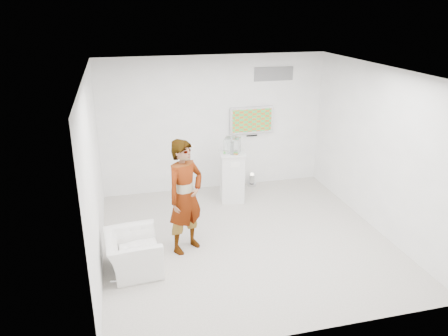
# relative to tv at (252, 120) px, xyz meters

# --- Properties ---
(room) EXTENTS (5.01, 5.01, 3.00)m
(room) POSITION_rel_tv_xyz_m (-0.85, -2.45, -0.05)
(room) COLOR beige
(room) RESTS_ON ground
(tv) EXTENTS (1.00, 0.08, 0.60)m
(tv) POSITION_rel_tv_xyz_m (0.00, 0.00, 0.00)
(tv) COLOR silver
(tv) RESTS_ON room
(logo_decal) EXTENTS (0.90, 0.02, 0.30)m
(logo_decal) POSITION_rel_tv_xyz_m (0.50, 0.04, 1.00)
(logo_decal) COLOR slate
(logo_decal) RESTS_ON room
(person) EXTENTS (0.86, 0.79, 1.97)m
(person) POSITION_rel_tv_xyz_m (-1.93, -2.52, -0.56)
(person) COLOR white
(person) RESTS_ON room
(armchair) EXTENTS (0.89, 1.00, 0.62)m
(armchair) POSITION_rel_tv_xyz_m (-2.86, -2.95, -1.24)
(armchair) COLOR white
(armchair) RESTS_ON room
(pedestal) EXTENTS (0.59, 0.59, 1.08)m
(pedestal) POSITION_rel_tv_xyz_m (-0.65, -0.76, -1.01)
(pedestal) COLOR silver
(pedestal) RESTS_ON room
(floor_uplight) EXTENTS (0.25, 0.25, 0.31)m
(floor_uplight) POSITION_rel_tv_xyz_m (0.00, -0.12, -1.40)
(floor_uplight) COLOR silver
(floor_uplight) RESTS_ON room
(vitrine) EXTENTS (0.42, 0.42, 0.31)m
(vitrine) POSITION_rel_tv_xyz_m (-0.65, -0.76, -0.31)
(vitrine) COLOR silver
(vitrine) RESTS_ON pedestal
(console) EXTENTS (0.13, 0.18, 0.25)m
(console) POSITION_rel_tv_xyz_m (-0.65, -0.76, -0.34)
(console) COLOR silver
(console) RESTS_ON pedestal
(wii_remote) EXTENTS (0.12, 0.10, 0.03)m
(wii_remote) POSITION_rel_tv_xyz_m (-1.80, -2.26, 0.23)
(wii_remote) COLOR silver
(wii_remote) RESTS_ON person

